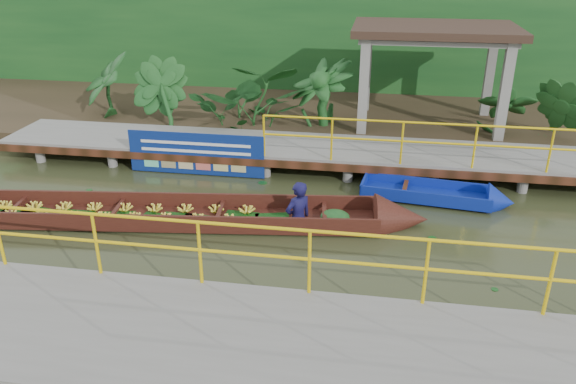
# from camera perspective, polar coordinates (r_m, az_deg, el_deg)

# --- Properties ---
(ground) EXTENTS (80.00, 80.00, 0.00)m
(ground) POSITION_cam_1_polar(r_m,az_deg,el_deg) (11.23, 0.03, -3.85)
(ground) COLOR #293018
(ground) RESTS_ON ground
(land_strip) EXTENTS (30.00, 8.00, 0.45)m
(land_strip) POSITION_cam_1_polar(r_m,az_deg,el_deg) (18.08, 3.91, 7.87)
(land_strip) COLOR #312818
(land_strip) RESTS_ON ground
(far_dock) EXTENTS (16.00, 2.06, 1.66)m
(far_dock) POSITION_cam_1_polar(r_m,az_deg,el_deg) (14.15, 2.36, 4.30)
(far_dock) COLOR slate
(far_dock) RESTS_ON ground
(near_dock) EXTENTS (18.00, 2.40, 1.73)m
(near_dock) POSITION_cam_1_polar(r_m,az_deg,el_deg) (7.51, 2.51, -17.36)
(near_dock) COLOR slate
(near_dock) RESTS_ON ground
(pavilion) EXTENTS (4.40, 3.00, 3.00)m
(pavilion) POSITION_cam_1_polar(r_m,az_deg,el_deg) (16.34, 14.62, 14.74)
(pavilion) COLOR slate
(pavilion) RESTS_ON ground
(foliage_backdrop) EXTENTS (30.00, 0.80, 4.00)m
(foliage_backdrop) POSITION_cam_1_polar(r_m,az_deg,el_deg) (20.12, 4.79, 14.69)
(foliage_backdrop) COLOR #15431A
(foliage_backdrop) RESTS_ON ground
(vendor_boat) EXTENTS (10.63, 2.29, 2.11)m
(vendor_boat) POSITION_cam_1_polar(r_m,az_deg,el_deg) (11.68, -11.02, -1.99)
(vendor_boat) COLOR #34140E
(vendor_boat) RESTS_ON ground
(moored_blue_boat) EXTENTS (3.34, 1.22, 0.78)m
(moored_blue_boat) POSITION_cam_1_polar(r_m,az_deg,el_deg) (12.85, 17.28, -0.58)
(moored_blue_boat) COLOR navy
(moored_blue_boat) RESTS_ON ground
(blue_banner) EXTENTS (3.38, 0.04, 1.06)m
(blue_banner) POSITION_cam_1_polar(r_m,az_deg,el_deg) (13.83, -9.34, 3.86)
(blue_banner) COLOR navy
(blue_banner) RESTS_ON ground
(tropical_plants) EXTENTS (14.43, 1.43, 1.79)m
(tropical_plants) POSITION_cam_1_polar(r_m,az_deg,el_deg) (15.70, 2.30, 9.63)
(tropical_plants) COLOR #15431A
(tropical_plants) RESTS_ON ground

